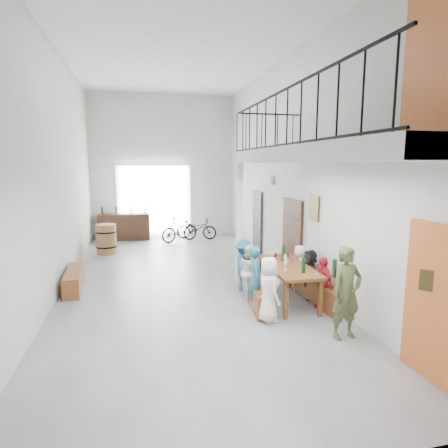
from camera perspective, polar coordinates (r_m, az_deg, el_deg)
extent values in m
plane|color=slate|center=(9.33, -6.26, -8.71)|extent=(12.00, 12.00, 0.00)
plane|color=silver|center=(14.87, -9.15, 8.60)|extent=(5.50, 0.00, 5.50)
plane|color=silver|center=(3.00, 6.32, 7.34)|extent=(5.50, 0.00, 5.50)
plane|color=silver|center=(9.01, -24.39, 7.70)|extent=(0.00, 12.00, 12.00)
plane|color=silver|center=(9.59, 10.17, 8.39)|extent=(0.00, 12.00, 12.00)
plane|color=white|center=(9.28, -6.91, 25.67)|extent=(12.00, 12.00, 0.00)
cube|color=white|center=(14.85, -10.55, 3.34)|extent=(2.80, 0.08, 2.80)
cube|color=#AE5322|center=(5.68, 29.12, -10.48)|extent=(0.06, 0.95, 2.10)
cube|color=#361E13|center=(9.47, 10.31, -2.28)|extent=(0.06, 1.10, 2.00)
cube|color=#2B342A|center=(12.06, 5.10, 0.25)|extent=(0.06, 0.80, 2.00)
cube|color=#AE5322|center=(5.82, 28.78, 20.51)|extent=(0.06, 0.90, 1.95)
cube|color=#41371A|center=(8.36, 13.56, 2.36)|extent=(0.04, 0.45, 0.55)
cylinder|color=white|center=(10.70, 7.41, 6.63)|extent=(0.04, 0.28, 0.28)
cube|color=silver|center=(6.38, 15.30, 10.20)|extent=(1.50, 5.60, 0.25)
cube|color=black|center=(6.17, 9.34, 19.61)|extent=(0.03, 5.60, 0.03)
cube|color=black|center=(6.07, 9.14, 11.89)|extent=(0.03, 5.60, 0.03)
cube|color=black|center=(9.00, 6.90, 16.28)|extent=(1.50, 0.03, 0.03)
cube|color=silver|center=(8.80, 2.36, -0.11)|extent=(0.14, 0.14, 2.88)
cube|color=brown|center=(7.87, 9.67, -6.38)|extent=(0.89, 2.01, 0.06)
cube|color=brown|center=(7.12, 9.37, -11.39)|extent=(0.07, 0.07, 0.73)
cube|color=brown|center=(7.37, 14.45, -10.84)|extent=(0.07, 0.07, 0.73)
cube|color=brown|center=(8.66, 5.50, -7.58)|extent=(0.07, 0.07, 0.73)
cube|color=brown|center=(8.87, 9.77, -7.28)|extent=(0.07, 0.07, 0.73)
cube|color=brown|center=(7.89, 4.89, -10.36)|extent=(0.53, 1.94, 0.44)
cube|color=brown|center=(8.20, 13.57, -9.73)|extent=(0.33, 2.02, 0.46)
cylinder|color=black|center=(7.33, 12.03, -5.96)|extent=(0.07, 0.07, 0.35)
cylinder|color=black|center=(8.20, 9.08, -4.26)|extent=(0.07, 0.07, 0.35)
cylinder|color=black|center=(8.14, 9.02, -4.36)|extent=(0.07, 0.07, 0.35)
cube|color=brown|center=(9.34, -21.86, -7.88)|extent=(0.43, 1.60, 0.45)
cylinder|color=olive|center=(12.58, -17.50, -2.20)|extent=(0.63, 0.63, 0.95)
cylinder|color=black|center=(12.62, -17.45, -3.26)|extent=(0.65, 0.65, 0.05)
cylinder|color=black|center=(12.54, -17.55, -1.14)|extent=(0.65, 0.65, 0.05)
cube|color=#361E13|center=(14.68, -14.94, -0.43)|extent=(1.91, 0.65, 0.99)
cylinder|color=black|center=(14.72, -18.09, 1.95)|extent=(0.06, 0.06, 0.28)
cylinder|color=black|center=(14.62, -16.07, 2.00)|extent=(0.06, 0.06, 0.28)
cylinder|color=black|center=(14.60, -14.00, 2.08)|extent=(0.06, 0.06, 0.28)
cylinder|color=black|center=(14.49, -11.94, 2.10)|extent=(0.06, 0.06, 0.28)
imported|color=white|center=(6.93, 6.79, -9.84)|extent=(0.46, 0.64, 1.20)
imported|color=#24607A|center=(7.45, 4.86, -8.15)|extent=(0.42, 0.53, 1.28)
imported|color=white|center=(8.09, 3.99, -7.18)|extent=(0.46, 0.58, 1.16)
imported|color=#24607A|center=(8.52, 3.01, -6.30)|extent=(0.67, 0.86, 1.17)
imported|color=red|center=(7.72, 14.79, -8.66)|extent=(0.31, 0.64, 1.06)
imported|color=black|center=(8.22, 12.89, -7.45)|extent=(0.40, 1.02, 1.07)
imported|color=white|center=(8.75, 11.43, -6.51)|extent=(0.45, 0.57, 1.04)
imported|color=#4A5630|center=(6.51, 18.17, -9.93)|extent=(0.61, 0.45, 1.54)
imported|color=#1B4F20|center=(10.12, 7.49, -5.99)|extent=(0.50, 0.47, 0.45)
imported|color=black|center=(14.40, -4.21, -0.69)|extent=(1.64, 1.07, 0.81)
imported|color=black|center=(13.91, -6.77, -0.86)|extent=(1.56, 1.07, 0.92)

